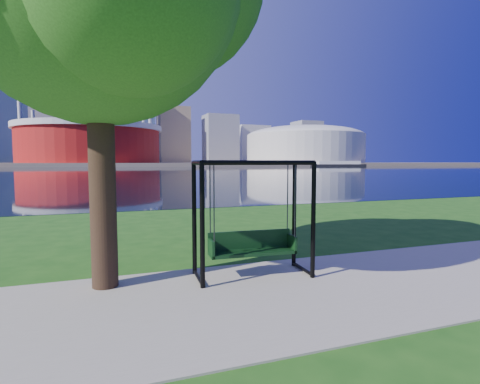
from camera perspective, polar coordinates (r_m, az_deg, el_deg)
name	(u,v)px	position (r m, az deg, el deg)	size (l,w,h in m)	color
ground	(235,290)	(7.08, -0.75, -14.65)	(900.00, 900.00, 0.00)	#1E5114
path	(245,298)	(6.63, 0.72, -15.87)	(120.00, 4.00, 0.03)	#9E937F
river	(114,171)	(108.36, -18.68, 3.08)	(900.00, 180.00, 0.02)	black
far_bank	(108,164)	(312.33, -19.46, 4.04)	(900.00, 228.00, 2.00)	#937F60
stadium	(91,142)	(241.74, -21.82, 7.04)	(83.00, 83.00, 32.00)	maroon
arena	(305,144)	(277.91, 9.87, 7.27)	(84.00, 84.00, 26.56)	beige
skyline	(101,121)	(327.44, -20.40, 10.15)	(392.00, 66.00, 96.50)	gray
swing	(252,221)	(7.57, 1.89, -4.45)	(2.37, 1.15, 2.37)	black
barge	(338,164)	(224.18, 14.72, 4.16)	(31.72, 15.02, 3.07)	black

